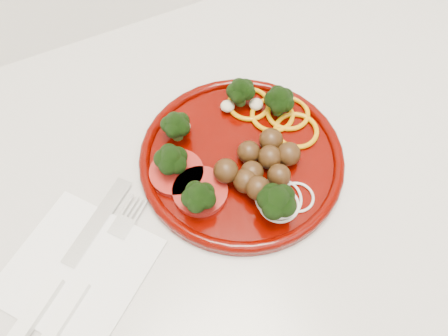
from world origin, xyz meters
name	(u,v)px	position (x,y,z in m)	size (l,w,h in m)	color
counter	(264,253)	(0.00, 1.70, 0.45)	(2.40, 0.60, 0.90)	beige
plate	(240,154)	(-0.08, 1.69, 0.92)	(0.26, 0.26, 0.06)	#420300
napkin	(78,269)	(-0.31, 1.65, 0.90)	(0.14, 0.14, 0.00)	white
knife	(55,283)	(-0.34, 1.64, 0.91)	(0.19, 0.15, 0.01)	silver
fork	(75,298)	(-0.32, 1.61, 0.91)	(0.17, 0.14, 0.01)	white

